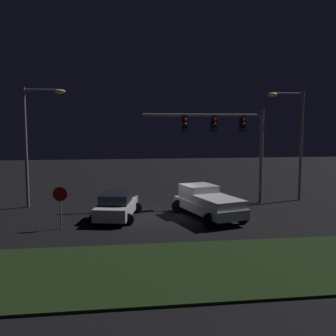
% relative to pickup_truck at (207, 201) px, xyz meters
% --- Properties ---
extents(ground_plane, '(80.00, 80.00, 0.00)m').
position_rel_pickup_truck_xyz_m(ground_plane, '(-2.14, 0.74, -1.00)').
color(ground_plane, black).
extents(grass_median, '(23.05, 5.99, 0.10)m').
position_rel_pickup_truck_xyz_m(grass_median, '(-2.14, -7.91, -0.95)').
color(grass_median, black).
rests_on(grass_median, ground_plane).
extents(pickup_truck, '(3.86, 5.74, 1.80)m').
position_rel_pickup_truck_xyz_m(pickup_truck, '(0.00, 0.00, 0.00)').
color(pickup_truck, silver).
rests_on(pickup_truck, ground_plane).
extents(car_sedan, '(3.05, 4.68, 1.51)m').
position_rel_pickup_truck_xyz_m(car_sedan, '(-5.26, 0.40, -0.26)').
color(car_sedan, silver).
rests_on(car_sedan, ground_plane).
extents(traffic_signal_gantry, '(8.32, 0.56, 6.50)m').
position_rel_pickup_truck_xyz_m(traffic_signal_gantry, '(2.26, 3.66, 3.90)').
color(traffic_signal_gantry, slate).
rests_on(traffic_signal_gantry, ground_plane).
extents(street_lamp_left, '(2.73, 0.44, 7.85)m').
position_rel_pickup_truck_xyz_m(street_lamp_left, '(-10.54, 4.37, 3.98)').
color(street_lamp_left, slate).
rests_on(street_lamp_left, ground_plane).
extents(street_lamp_right, '(2.71, 0.44, 7.79)m').
position_rel_pickup_truck_xyz_m(street_lamp_right, '(7.34, 4.30, 3.95)').
color(street_lamp_right, slate).
rests_on(street_lamp_right, ground_plane).
extents(stop_sign, '(0.76, 0.08, 2.23)m').
position_rel_pickup_truck_xyz_m(stop_sign, '(-8.17, -1.42, 0.56)').
color(stop_sign, slate).
rests_on(stop_sign, ground_plane).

